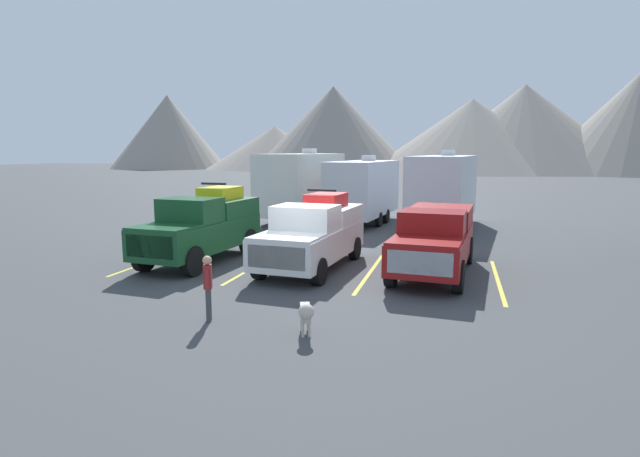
{
  "coord_description": "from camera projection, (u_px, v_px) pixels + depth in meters",
  "views": [
    {
      "loc": [
        4.51,
        -14.86,
        3.87
      ],
      "look_at": [
        0.0,
        1.82,
        1.2
      ],
      "focal_mm": 28.28,
      "sensor_mm": 36.0,
      "label": 1
    }
  ],
  "objects": [
    {
      "name": "ground_plane",
      "position": [
        305.0,
        274.0,
        15.93
      ],
      "size": [
        240.0,
        240.0,
        0.0
      ],
      "primitive_type": "plane",
      "color": "#3F4244"
    },
    {
      "name": "person_a",
      "position": [
        208.0,
        284.0,
        11.44
      ],
      "size": [
        0.25,
        0.32,
        1.53
      ],
      "color": "#3F3F42",
      "rests_on": "ground"
    },
    {
      "name": "pickup_truck_a",
      "position": [
        203.0,
        226.0,
        17.72
      ],
      "size": [
        2.5,
        5.52,
        2.73
      ],
      "color": "#144723",
      "rests_on": "ground"
    },
    {
      "name": "pickup_truck_c",
      "position": [
        435.0,
        238.0,
        15.97
      ],
      "size": [
        2.54,
        5.87,
        2.08
      ],
      "color": "maroon",
      "rests_on": "ground"
    },
    {
      "name": "pickup_truck_b",
      "position": [
        314.0,
        233.0,
        16.79
      ],
      "size": [
        2.56,
        5.68,
        2.57
      ],
      "color": "white",
      "rests_on": "ground"
    },
    {
      "name": "lot_stripe_d",
      "position": [
        498.0,
        280.0,
        15.2
      ],
      "size": [
        0.12,
        5.5,
        0.01
      ],
      "primitive_type": "cube",
      "color": "gold",
      "rests_on": "ground"
    },
    {
      "name": "lot_stripe_a",
      "position": [
        157.0,
        259.0,
        18.22
      ],
      "size": [
        0.12,
        5.5,
        0.01
      ],
      "primitive_type": "cube",
      "color": "gold",
      "rests_on": "ground"
    },
    {
      "name": "camper_trailer_a",
      "position": [
        302.0,
        183.0,
        27.87
      ],
      "size": [
        3.34,
        8.32,
        4.01
      ],
      "color": "silver",
      "rests_on": "ground"
    },
    {
      "name": "camper_trailer_b",
      "position": [
        363.0,
        188.0,
        26.74
      ],
      "size": [
        3.08,
        7.59,
        3.63
      ],
      "color": "silver",
      "rests_on": "ground"
    },
    {
      "name": "lot_stripe_b",
      "position": [
        257.0,
        265.0,
        17.21
      ],
      "size": [
        0.12,
        5.5,
        0.01
      ],
      "primitive_type": "cube",
      "color": "gold",
      "rests_on": "ground"
    },
    {
      "name": "camper_trailer_c",
      "position": [
        444.0,
        187.0,
        25.08
      ],
      "size": [
        3.35,
        8.83,
        3.93
      ],
      "color": "silver",
      "rests_on": "ground"
    },
    {
      "name": "dog",
      "position": [
        306.0,
        313.0,
        10.54
      ],
      "size": [
        0.47,
        0.84,
        0.76
      ],
      "color": "beige",
      "rests_on": "ground"
    },
    {
      "name": "mountain_ridge",
      "position": [
        455.0,
        131.0,
        95.97
      ],
      "size": [
        150.04,
        43.66,
        17.44
      ],
      "color": "gray",
      "rests_on": "ground"
    },
    {
      "name": "lot_stripe_c",
      "position": [
        370.0,
        272.0,
        16.21
      ],
      "size": [
        0.12,
        5.5,
        0.01
      ],
      "primitive_type": "cube",
      "color": "gold",
      "rests_on": "ground"
    }
  ]
}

